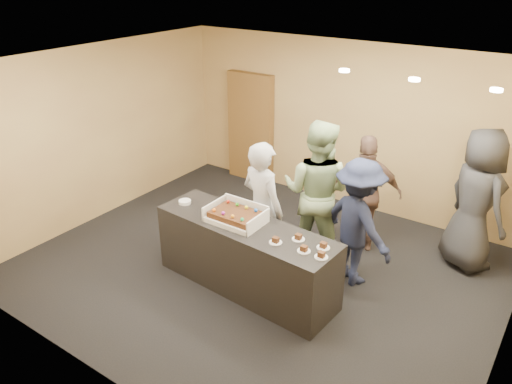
# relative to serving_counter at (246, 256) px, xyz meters

# --- Properties ---
(room) EXTENTS (6.04, 6.00, 2.70)m
(room) POSITION_rel_serving_counter_xyz_m (-0.10, 0.45, 0.90)
(room) COLOR black
(room) RESTS_ON ground
(serving_counter) EXTENTS (2.44, 0.86, 0.90)m
(serving_counter) POSITION_rel_serving_counter_xyz_m (0.00, 0.00, 0.00)
(serving_counter) COLOR black
(serving_counter) RESTS_ON floor
(storage_cabinet) EXTENTS (0.91, 0.15, 2.00)m
(storage_cabinet) POSITION_rel_serving_counter_xyz_m (-1.95, 2.86, 0.55)
(storage_cabinet) COLOR brown
(storage_cabinet) RESTS_ON floor
(cake_box) EXTENTS (0.68, 0.47, 0.20)m
(cake_box) POSITION_rel_serving_counter_xyz_m (-0.15, 0.03, 0.50)
(cake_box) COLOR white
(cake_box) RESTS_ON serving_counter
(sheet_cake) EXTENTS (0.58, 0.40, 0.11)m
(sheet_cake) POSITION_rel_serving_counter_xyz_m (-0.15, -0.00, 0.55)
(sheet_cake) COLOR #3A1B0D
(sheet_cake) RESTS_ON cake_box
(plate_stack) EXTENTS (0.16, 0.16, 0.04)m
(plate_stack) POSITION_rel_serving_counter_xyz_m (-0.99, 0.02, 0.47)
(plate_stack) COLOR white
(plate_stack) RESTS_ON serving_counter
(slice_a) EXTENTS (0.15, 0.15, 0.07)m
(slice_a) POSITION_rel_serving_counter_xyz_m (0.52, -0.14, 0.47)
(slice_a) COLOR white
(slice_a) RESTS_ON serving_counter
(slice_b) EXTENTS (0.15, 0.15, 0.07)m
(slice_b) POSITION_rel_serving_counter_xyz_m (0.70, 0.06, 0.47)
(slice_b) COLOR white
(slice_b) RESTS_ON serving_counter
(slice_c) EXTENTS (0.15, 0.15, 0.07)m
(slice_c) POSITION_rel_serving_counter_xyz_m (0.88, -0.12, 0.47)
(slice_c) COLOR white
(slice_c) RESTS_ON serving_counter
(slice_d) EXTENTS (0.15, 0.15, 0.07)m
(slice_d) POSITION_rel_serving_counter_xyz_m (1.02, 0.06, 0.47)
(slice_d) COLOR white
(slice_d) RESTS_ON serving_counter
(slice_e) EXTENTS (0.15, 0.15, 0.07)m
(slice_e) POSITION_rel_serving_counter_xyz_m (1.09, -0.12, 0.47)
(slice_e) COLOR white
(slice_e) RESTS_ON serving_counter
(person_server_grey) EXTENTS (0.74, 0.57, 1.81)m
(person_server_grey) POSITION_rel_serving_counter_xyz_m (-0.06, 0.45, 0.46)
(person_server_grey) COLOR #A6A6AB
(person_server_grey) RESTS_ON floor
(person_sage_man) EXTENTS (1.06, 0.88, 1.98)m
(person_sage_man) POSITION_rel_serving_counter_xyz_m (0.35, 1.15, 0.54)
(person_sage_man) COLOR #8FA979
(person_sage_man) RESTS_ON floor
(person_navy_man) EXTENTS (1.24, 1.00, 1.67)m
(person_navy_man) POSITION_rel_serving_counter_xyz_m (1.05, 0.92, 0.39)
(person_navy_man) COLOR #191E38
(person_navy_man) RESTS_ON floor
(person_brown_extra) EXTENTS (1.07, 0.85, 1.70)m
(person_brown_extra) POSITION_rel_serving_counter_xyz_m (0.81, 1.72, 0.40)
(person_brown_extra) COLOR brown
(person_brown_extra) RESTS_ON floor
(person_dark_suit) EXTENTS (1.13, 1.07, 1.94)m
(person_dark_suit) POSITION_rel_serving_counter_xyz_m (2.15, 2.14, 0.52)
(person_dark_suit) COLOR #292A2F
(person_dark_suit) RESTS_ON floor
(ceiling_spotlights) EXTENTS (1.72, 0.12, 0.03)m
(ceiling_spotlights) POSITION_rel_serving_counter_xyz_m (1.50, 0.95, 2.22)
(ceiling_spotlights) COLOR #FFEAC6
(ceiling_spotlights) RESTS_ON ceiling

